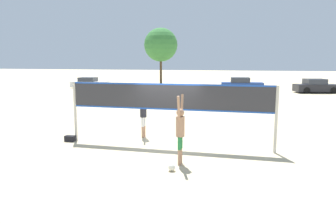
{
  "coord_description": "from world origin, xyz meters",
  "views": [
    {
      "loc": [
        3.08,
        -12.11,
        3.31
      ],
      "look_at": [
        0.0,
        0.0,
        1.35
      ],
      "focal_mm": 35.0,
      "sensor_mm": 36.0,
      "label": 1
    }
  ],
  "objects_px": {
    "volleyball_net": "(168,101)",
    "tree_left_cluster": "(161,45)",
    "gear_bag": "(70,138)",
    "parked_car_far": "(89,83)",
    "player_blocker": "(143,111)",
    "parked_car_mid": "(242,85)",
    "parked_car_near": "(316,87)",
    "player_spiker": "(180,128)",
    "volleyball": "(172,167)"
  },
  "relations": [
    {
      "from": "parked_car_far",
      "to": "volleyball",
      "type": "bearing_deg",
      "value": -61.9
    },
    {
      "from": "parked_car_mid",
      "to": "tree_left_cluster",
      "type": "relative_size",
      "value": 0.6
    },
    {
      "from": "volleyball_net",
      "to": "parked_car_mid",
      "type": "distance_m",
      "value": 25.19
    },
    {
      "from": "volleyball_net",
      "to": "tree_left_cluster",
      "type": "height_order",
      "value": "tree_left_cluster"
    },
    {
      "from": "player_spiker",
      "to": "volleyball",
      "type": "height_order",
      "value": "player_spiker"
    },
    {
      "from": "player_spiker",
      "to": "parked_car_near",
      "type": "xyz_separation_m",
      "value": [
        8.67,
        26.66,
        -0.55
      ]
    },
    {
      "from": "player_spiker",
      "to": "player_blocker",
      "type": "distance_m",
      "value": 4.02
    },
    {
      "from": "parked_car_near",
      "to": "volleyball_net",
      "type": "bearing_deg",
      "value": -125.17
    },
    {
      "from": "parked_car_near",
      "to": "parked_car_far",
      "type": "xyz_separation_m",
      "value": [
        -25.79,
        -0.1,
        -0.07
      ]
    },
    {
      "from": "player_spiker",
      "to": "parked_car_near",
      "type": "height_order",
      "value": "player_spiker"
    },
    {
      "from": "volleyball",
      "to": "gear_bag",
      "type": "xyz_separation_m",
      "value": [
        -4.95,
        2.55,
        0.01
      ]
    },
    {
      "from": "volleyball",
      "to": "tree_left_cluster",
      "type": "relative_size",
      "value": 0.03
    },
    {
      "from": "gear_bag",
      "to": "player_spiker",
      "type": "bearing_deg",
      "value": -19.97
    },
    {
      "from": "volleyball_net",
      "to": "parked_car_near",
      "type": "distance_m",
      "value": 26.37
    },
    {
      "from": "parked_car_far",
      "to": "volleyball_net",
      "type": "bearing_deg",
      "value": -60.34
    },
    {
      "from": "player_spiker",
      "to": "volleyball",
      "type": "distance_m",
      "value": 1.3
    },
    {
      "from": "volleyball_net",
      "to": "gear_bag",
      "type": "relative_size",
      "value": 19.26
    },
    {
      "from": "volleyball_net",
      "to": "player_spiker",
      "type": "distance_m",
      "value": 2.4
    },
    {
      "from": "tree_left_cluster",
      "to": "parked_car_near",
      "type": "bearing_deg",
      "value": -22.67
    },
    {
      "from": "player_blocker",
      "to": "parked_car_near",
      "type": "relative_size",
      "value": 0.47
    },
    {
      "from": "volleyball_net",
      "to": "gear_bag",
      "type": "bearing_deg",
      "value": -175.93
    },
    {
      "from": "volleyball_net",
      "to": "player_blocker",
      "type": "relative_size",
      "value": 3.7
    },
    {
      "from": "player_blocker",
      "to": "parked_car_mid",
      "type": "bearing_deg",
      "value": 171.84
    },
    {
      "from": "player_spiker",
      "to": "parked_car_near",
      "type": "relative_size",
      "value": 0.48
    },
    {
      "from": "volleyball_net",
      "to": "gear_bag",
      "type": "xyz_separation_m",
      "value": [
        -4.12,
        -0.29,
        -1.65
      ]
    },
    {
      "from": "parked_car_near",
      "to": "player_blocker",
      "type": "bearing_deg",
      "value": -128.96
    },
    {
      "from": "gear_bag",
      "to": "parked_car_far",
      "type": "bearing_deg",
      "value": 116.02
    },
    {
      "from": "volleyball_net",
      "to": "parked_car_mid",
      "type": "xyz_separation_m",
      "value": [
        2.04,
        25.08,
        -1.11
      ]
    },
    {
      "from": "player_spiker",
      "to": "volleyball_net",
      "type": "bearing_deg",
      "value": 23.88
    },
    {
      "from": "parked_car_far",
      "to": "gear_bag",
      "type": "bearing_deg",
      "value": -67.85
    },
    {
      "from": "gear_bag",
      "to": "parked_car_mid",
      "type": "relative_size",
      "value": 0.09
    },
    {
      "from": "player_blocker",
      "to": "tree_left_cluster",
      "type": "distance_m",
      "value": 32.55
    },
    {
      "from": "player_blocker",
      "to": "player_spiker",
      "type": "bearing_deg",
      "value": 35.54
    },
    {
      "from": "volleyball_net",
      "to": "gear_bag",
      "type": "height_order",
      "value": "volleyball_net"
    },
    {
      "from": "volleyball",
      "to": "parked_car_mid",
      "type": "height_order",
      "value": "parked_car_mid"
    },
    {
      "from": "tree_left_cluster",
      "to": "gear_bag",
      "type": "bearing_deg",
      "value": -81.02
    },
    {
      "from": "volleyball",
      "to": "parked_car_far",
      "type": "distance_m",
      "value": 32.15
    },
    {
      "from": "player_spiker",
      "to": "parked_car_mid",
      "type": "xyz_separation_m",
      "value": [
        1.1,
        27.21,
        -0.54
      ]
    },
    {
      "from": "player_blocker",
      "to": "volleyball",
      "type": "distance_m",
      "value": 4.68
    },
    {
      "from": "volleyball_net",
      "to": "parked_car_near",
      "type": "xyz_separation_m",
      "value": [
        9.61,
        24.53,
        -1.12
      ]
    },
    {
      "from": "parked_car_near",
      "to": "parked_car_far",
      "type": "height_order",
      "value": "parked_car_near"
    },
    {
      "from": "player_spiker",
      "to": "player_blocker",
      "type": "relative_size",
      "value": 1.03
    },
    {
      "from": "parked_car_mid",
      "to": "gear_bag",
      "type": "bearing_deg",
      "value": -109.53
    },
    {
      "from": "parked_car_near",
      "to": "tree_left_cluster",
      "type": "bearing_deg",
      "value": 143.56
    },
    {
      "from": "volleyball_net",
      "to": "tree_left_cluster",
      "type": "relative_size",
      "value": 1.04
    },
    {
      "from": "volleyball",
      "to": "parked_car_far",
      "type": "relative_size",
      "value": 0.05
    },
    {
      "from": "volleyball_net",
      "to": "player_blocker",
      "type": "height_order",
      "value": "volleyball_net"
    },
    {
      "from": "gear_bag",
      "to": "parked_car_near",
      "type": "bearing_deg",
      "value": 61.05
    },
    {
      "from": "tree_left_cluster",
      "to": "volleyball",
      "type": "bearing_deg",
      "value": -73.99
    },
    {
      "from": "player_blocker",
      "to": "parked_car_far",
      "type": "relative_size",
      "value": 0.49
    }
  ]
}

